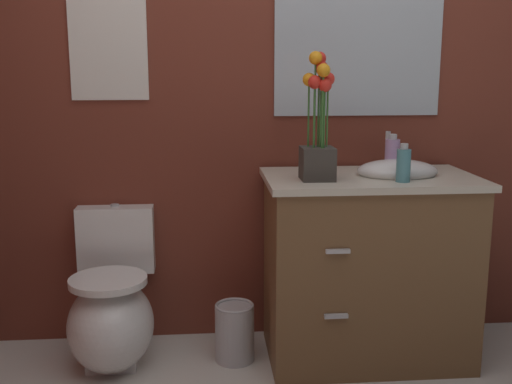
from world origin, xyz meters
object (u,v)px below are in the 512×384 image
(vanity_cabinet, at_px, (368,265))
(flower_vase, at_px, (318,132))
(soap_bottle, at_px, (392,155))
(wall_mirror, at_px, (359,41))
(trash_bin, at_px, (235,332))
(lotion_bottle, at_px, (403,165))
(wall_poster, at_px, (109,50))
(toilet, at_px, (112,312))

(vanity_cabinet, height_order, flower_vase, flower_vase)
(soap_bottle, bearing_deg, flower_vase, -154.56)
(vanity_cabinet, relative_size, wall_mirror, 1.30)
(trash_bin, bearing_deg, flower_vase, -12.85)
(trash_bin, bearing_deg, lotion_bottle, -12.65)
(vanity_cabinet, bearing_deg, wall_poster, 165.84)
(flower_vase, distance_m, lotion_bottle, 0.38)
(toilet, bearing_deg, wall_poster, 90.00)
(vanity_cabinet, xyz_separation_m, lotion_bottle, (0.09, -0.16, 0.49))
(vanity_cabinet, xyz_separation_m, trash_bin, (-0.61, 0.00, -0.30))
(soap_bottle, xyz_separation_m, lotion_bottle, (-0.03, -0.26, -0.01))
(toilet, height_order, wall_mirror, wall_mirror)
(wall_mirror, bearing_deg, vanity_cabinet, -89.47)
(trash_bin, relative_size, wall_mirror, 0.34)
(toilet, distance_m, lotion_bottle, 1.44)
(vanity_cabinet, bearing_deg, toilet, 178.70)
(toilet, relative_size, flower_vase, 1.28)
(wall_poster, relative_size, wall_mirror, 0.56)
(flower_vase, distance_m, wall_poster, 1.04)
(soap_bottle, height_order, wall_mirror, wall_mirror)
(trash_bin, distance_m, wall_mirror, 1.48)
(vanity_cabinet, distance_m, lotion_bottle, 0.52)
(toilet, xyz_separation_m, soap_bottle, (1.29, 0.08, 0.69))
(vanity_cabinet, bearing_deg, lotion_bottle, -59.42)
(vanity_cabinet, height_order, trash_bin, vanity_cabinet)
(vanity_cabinet, distance_m, flower_vase, 0.68)
(flower_vase, bearing_deg, lotion_bottle, -12.44)
(lotion_bottle, relative_size, wall_mirror, 0.20)
(soap_bottle, relative_size, trash_bin, 0.63)
(flower_vase, height_order, wall_mirror, wall_mirror)
(soap_bottle, relative_size, wall_mirror, 0.22)
(flower_vase, xyz_separation_m, trash_bin, (-0.35, 0.08, -0.92))
(flower_vase, relative_size, wall_mirror, 0.67)
(toilet, distance_m, flower_vase, 1.22)
(lotion_bottle, distance_m, wall_poster, 1.42)
(toilet, xyz_separation_m, wall_poster, (-0.00, 0.27, 1.16))
(toilet, relative_size, wall_mirror, 0.86)
(vanity_cabinet, height_order, wall_poster, wall_poster)
(lotion_bottle, distance_m, wall_mirror, 0.69)
(wall_mirror, bearing_deg, flower_vase, -124.39)
(vanity_cabinet, bearing_deg, flower_vase, -163.01)
(flower_vase, distance_m, wall_mirror, 0.60)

